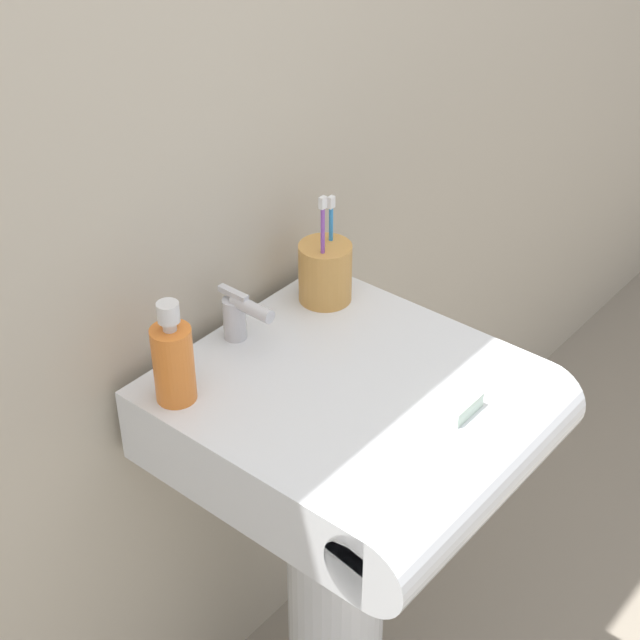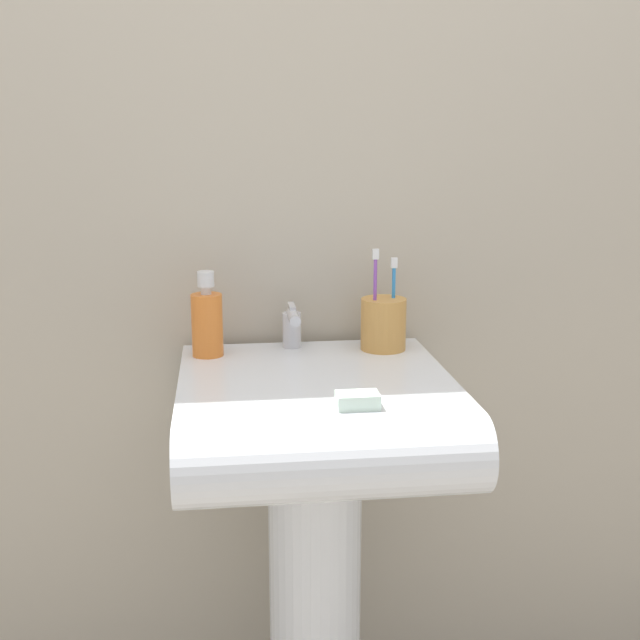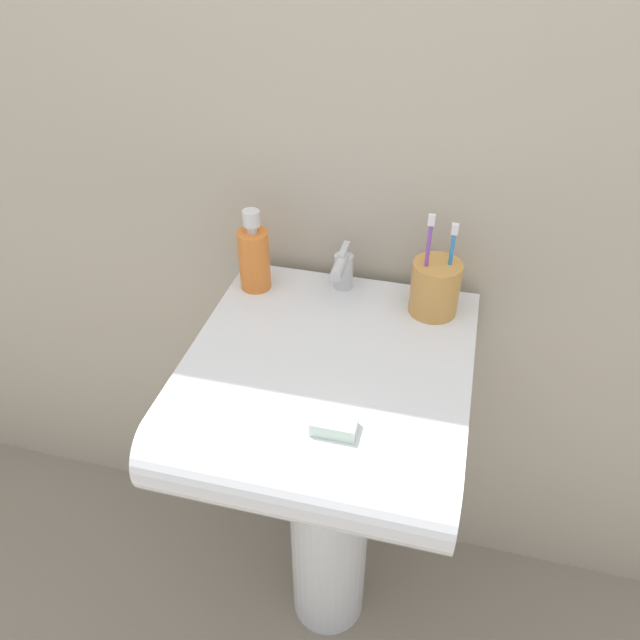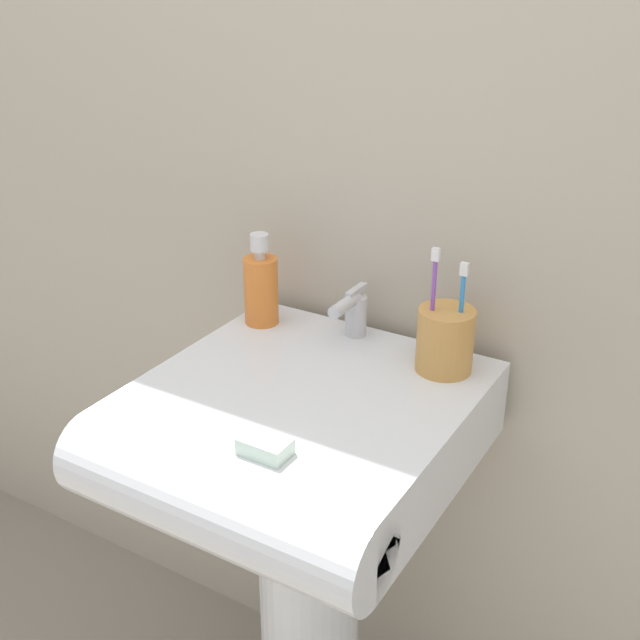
# 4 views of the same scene
# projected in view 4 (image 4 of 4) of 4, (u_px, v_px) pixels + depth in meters

# --- Properties ---
(wall_back) EXTENTS (5.00, 0.05, 2.40)m
(wall_back) POSITION_uv_depth(u_px,v_px,m) (397.00, 111.00, 1.28)
(wall_back) COLOR #B7AD99
(wall_back) RESTS_ON ground
(sink_pedestal) EXTENTS (0.17, 0.17, 0.70)m
(sink_pedestal) POSITION_uv_depth(u_px,v_px,m) (310.00, 620.00, 1.42)
(sink_pedestal) COLOR white
(sink_pedestal) RESTS_ON ground
(sink_basin) EXTENTS (0.48, 0.53, 0.13)m
(sink_basin) POSITION_uv_depth(u_px,v_px,m) (291.00, 437.00, 1.21)
(sink_basin) COLOR white
(sink_basin) RESTS_ON sink_pedestal
(faucet) EXTENTS (0.04, 0.11, 0.09)m
(faucet) POSITION_uv_depth(u_px,v_px,m) (353.00, 312.00, 1.35)
(faucet) COLOR silver
(faucet) RESTS_ON sink_basin
(toothbrush_cup) EXTENTS (0.09, 0.09, 0.20)m
(toothbrush_cup) POSITION_uv_depth(u_px,v_px,m) (445.00, 339.00, 1.25)
(toothbrush_cup) COLOR #D19347
(toothbrush_cup) RESTS_ON sink_basin
(soap_bottle) EXTENTS (0.06, 0.06, 0.16)m
(soap_bottle) POSITION_uv_depth(u_px,v_px,m) (261.00, 287.00, 1.40)
(soap_bottle) COLOR orange
(soap_bottle) RESTS_ON sink_basin
(bar_soap) EXTENTS (0.07, 0.04, 0.02)m
(bar_soap) POSITION_uv_depth(u_px,v_px,m) (265.00, 446.00, 1.05)
(bar_soap) COLOR silver
(bar_soap) RESTS_ON sink_basin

